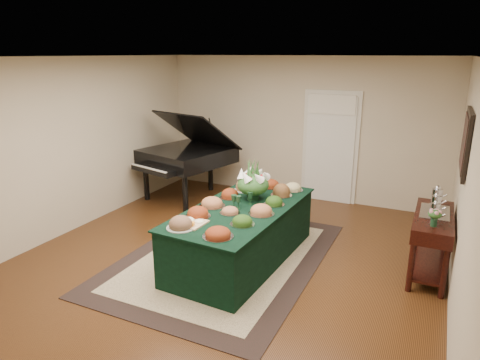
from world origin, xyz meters
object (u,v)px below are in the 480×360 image
at_px(buffet_table, 242,234).
at_px(floral_centerpiece, 253,181).
at_px(grand_piano, 187,155).
at_px(mahogany_sideboard, 433,229).

relative_size(buffet_table, floral_centerpiece, 5.44).
xyz_separation_m(buffet_table, grand_piano, (-2.08, 1.93, 0.47)).
height_order(buffet_table, grand_piano, grand_piano).
distance_m(buffet_table, grand_piano, 2.87).
distance_m(floral_centerpiece, grand_piano, 2.61).
xyz_separation_m(floral_centerpiece, grand_piano, (-2.08, 1.57, -0.19)).
bearing_deg(mahogany_sideboard, floral_centerpiece, -172.40).
bearing_deg(floral_centerpiece, grand_piano, 142.87).
xyz_separation_m(buffet_table, floral_centerpiece, (0.00, 0.35, 0.66)).
height_order(buffet_table, mahogany_sideboard, mahogany_sideboard).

